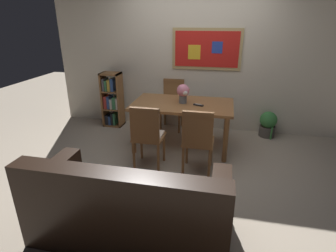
# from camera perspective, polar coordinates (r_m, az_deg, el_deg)

# --- Properties ---
(ground_plane) EXTENTS (12.00, 12.00, 0.00)m
(ground_plane) POSITION_cam_1_polar(r_m,az_deg,el_deg) (3.92, 2.52, -7.89)
(ground_plane) COLOR tan
(wall_back_with_painting) EXTENTS (5.20, 0.14, 2.60)m
(wall_back_with_painting) POSITION_cam_1_polar(r_m,az_deg,el_deg) (4.94, 5.90, 14.27)
(wall_back_with_painting) COLOR beige
(wall_back_with_painting) RESTS_ON ground_plane
(dining_table) EXTENTS (1.53, 0.92, 0.73)m
(dining_table) POSITION_cam_1_polar(r_m,az_deg,el_deg) (4.19, 3.07, 3.65)
(dining_table) COLOR brown
(dining_table) RESTS_ON ground_plane
(dining_chair_near_right) EXTENTS (0.40, 0.41, 0.91)m
(dining_chair_near_right) POSITION_cam_1_polar(r_m,az_deg,el_deg) (3.45, 6.33, -2.33)
(dining_chair_near_right) COLOR brown
(dining_chair_near_right) RESTS_ON ground_plane
(dining_chair_near_left) EXTENTS (0.40, 0.41, 0.91)m
(dining_chair_near_left) POSITION_cam_1_polar(r_m,az_deg,el_deg) (3.58, -4.43, -1.38)
(dining_chair_near_left) COLOR brown
(dining_chair_near_left) RESTS_ON ground_plane
(dining_chair_far_left) EXTENTS (0.40, 0.41, 0.91)m
(dining_chair_far_left) POSITION_cam_1_polar(r_m,az_deg,el_deg) (5.00, 0.98, 5.49)
(dining_chair_far_left) COLOR brown
(dining_chair_far_left) RESTS_ON ground_plane
(leather_couch) EXTENTS (1.80, 0.84, 0.84)m
(leather_couch) POSITION_cam_1_polar(r_m,az_deg,el_deg) (2.63, -8.14, -16.77)
(leather_couch) COLOR black
(leather_couch) RESTS_ON ground_plane
(bookshelf) EXTENTS (0.36, 0.28, 1.02)m
(bookshelf) POSITION_cam_1_polar(r_m,az_deg,el_deg) (5.24, -11.74, 5.28)
(bookshelf) COLOR brown
(bookshelf) RESTS_ON ground_plane
(potted_ivy) EXTENTS (0.29, 0.30, 0.49)m
(potted_ivy) POSITION_cam_1_polar(r_m,az_deg,el_deg) (5.01, 20.37, 0.40)
(potted_ivy) COLOR #4C4742
(potted_ivy) RESTS_ON ground_plane
(flower_vase) EXTENTS (0.20, 0.21, 0.29)m
(flower_vase) POSITION_cam_1_polar(r_m,az_deg,el_deg) (4.14, 3.21, 7.16)
(flower_vase) COLOR slate
(flower_vase) RESTS_ON dining_table
(tv_remote) EXTENTS (0.16, 0.09, 0.02)m
(tv_remote) POSITION_cam_1_polar(r_m,az_deg,el_deg) (4.06, 6.46, 4.44)
(tv_remote) COLOR black
(tv_remote) RESTS_ON dining_table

